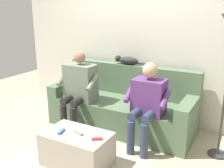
% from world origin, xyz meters
% --- Properties ---
extents(ground_plane, '(8.00, 8.00, 0.00)m').
position_xyz_m(ground_plane, '(0.00, 0.60, 0.00)').
color(ground_plane, tan).
extents(back_wall, '(4.37, 0.06, 2.47)m').
position_xyz_m(back_wall, '(0.00, -0.61, 1.23)').
color(back_wall, beige).
rests_on(back_wall, ground).
extents(couch, '(2.18, 0.83, 0.93)m').
position_xyz_m(couch, '(0.00, -0.13, 0.31)').
color(couch, '#516B4C').
rests_on(couch, ground).
extents(coffee_table, '(0.78, 0.49, 0.40)m').
position_xyz_m(coffee_table, '(0.00, 1.05, 0.20)').
color(coffee_table, '#A89E8E').
rests_on(coffee_table, ground).
extents(person_left_seated, '(0.56, 0.54, 1.13)m').
position_xyz_m(person_left_seated, '(-0.54, 0.25, 0.65)').
color(person_left_seated, '#5B3370').
rests_on(person_left_seated, ground).
extents(person_right_seated, '(0.61, 0.51, 1.18)m').
position_xyz_m(person_right_seated, '(0.54, 0.24, 0.68)').
color(person_right_seated, slate).
rests_on(person_right_seated, ground).
extents(cat_on_backrest, '(0.55, 0.14, 0.13)m').
position_xyz_m(cat_on_backrest, '(0.08, -0.42, 0.99)').
color(cat_on_backrest, black).
rests_on(cat_on_backrest, couch).
extents(remote_red, '(0.12, 0.10, 0.02)m').
position_xyz_m(remote_red, '(-0.29, 1.06, 0.41)').
color(remote_red, '#B73333').
rests_on(remote_red, coffee_table).
extents(remote_blue, '(0.06, 0.13, 0.03)m').
position_xyz_m(remote_blue, '(0.17, 1.12, 0.41)').
color(remote_blue, '#3860B7').
rests_on(remote_blue, coffee_table).
extents(remote_gray, '(0.15, 0.08, 0.02)m').
position_xyz_m(remote_gray, '(-0.02, 1.04, 0.41)').
color(remote_gray, gray).
rests_on(remote_gray, coffee_table).
extents(floor_rug, '(1.59, 1.63, 0.01)m').
position_xyz_m(floor_rug, '(0.00, 0.91, 0.00)').
color(floor_rug, '#B7AD93').
rests_on(floor_rug, ground).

